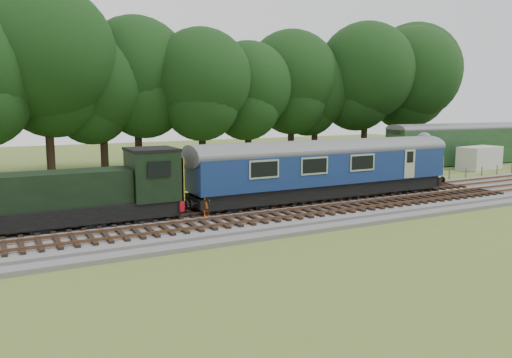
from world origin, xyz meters
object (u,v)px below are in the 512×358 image
worker (207,202)px  caravan (479,158)px  dmu_railcar (325,164)px  parked_coach (458,142)px  shunter_loco (100,192)px

worker → caravan: caravan is taller
worker → caravan: (32.46, 8.51, -0.03)m
dmu_railcar → parked_coach: 27.28m
shunter_loco → caravan: size_ratio=1.94×
parked_coach → shunter_loco: bearing=-160.9°
dmu_railcar → parked_coach: bearing=23.8°
shunter_loco → parked_coach: (38.89, 11.00, 0.44)m
dmu_railcar → caravan: 25.03m
dmu_railcar → caravan: bearing=17.2°
worker → caravan: 33.55m
dmu_railcar → parked_coach: dmu_railcar is taller
shunter_loco → caravan: (37.80, 7.37, -0.85)m
dmu_railcar → caravan: (23.87, 7.37, -1.48)m
caravan → shunter_loco: bearing=-176.2°
dmu_railcar → shunter_loco: 13.94m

